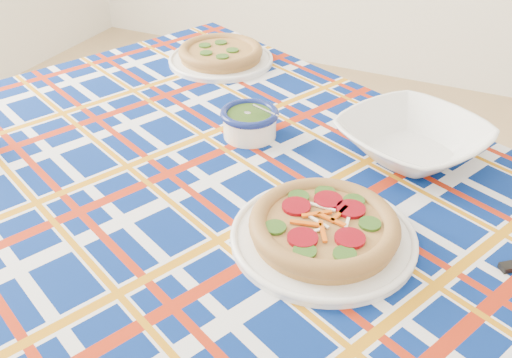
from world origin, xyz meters
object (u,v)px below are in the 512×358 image
at_px(pesto_bowl, 250,120).
at_px(serving_bowl, 413,139).
at_px(dining_table, 254,221).
at_px(main_focaccia_plate, 324,226).

height_order(pesto_bowl, serving_bowl, pesto_bowl).
distance_m(dining_table, pesto_bowl, 0.23).
relative_size(dining_table, pesto_bowl, 14.76).
height_order(main_focaccia_plate, pesto_bowl, pesto_bowl).
xyz_separation_m(dining_table, main_focaccia_plate, (0.17, -0.09, 0.11)).
distance_m(dining_table, main_focaccia_plate, 0.22).
xyz_separation_m(main_focaccia_plate, pesto_bowl, (-0.26, 0.27, 0.01)).
height_order(dining_table, main_focaccia_plate, main_focaccia_plate).
distance_m(main_focaccia_plate, pesto_bowl, 0.38).
bearing_deg(pesto_bowl, dining_table, -62.35).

